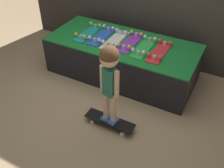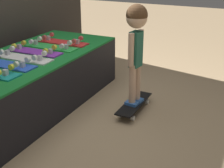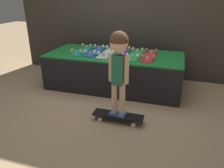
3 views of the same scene
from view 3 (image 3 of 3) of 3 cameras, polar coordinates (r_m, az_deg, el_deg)
name	(u,v)px [view 3 (image 3 of 3)]	position (r m, az deg, el deg)	size (l,w,h in m)	color
ground_plane	(102,103)	(3.26, -2.68, -5.00)	(16.00, 16.00, 0.00)	tan
back_wall	(126,3)	(4.21, 3.61, 20.30)	(4.31, 0.10, 2.68)	#332D28
display_rack	(114,71)	(3.73, 0.65, 3.53)	(2.22, 0.96, 0.58)	black
skateboard_teal_on_rack	(82,51)	(3.83, -7.82, 8.66)	(0.19, 0.64, 0.09)	teal
skateboard_blue_on_rack	(95,51)	(3.75, -4.48, 8.50)	(0.19, 0.64, 0.09)	blue
skateboard_white_on_rack	(108,53)	(3.65, -1.17, 8.19)	(0.19, 0.64, 0.09)	white
skateboard_purple_on_rack	(122,53)	(3.63, 2.56, 8.08)	(0.19, 0.64, 0.09)	purple
skateboard_green_on_rack	(135,55)	(3.54, 6.04, 7.58)	(0.19, 0.64, 0.09)	green
skateboard_red_on_rack	(150,56)	(3.50, 9.77, 7.19)	(0.19, 0.64, 0.09)	red
skateboard_on_floor	(118,116)	(2.80, 1.59, -8.33)	(0.65, 0.18, 0.09)	black
child	(119,59)	(2.50, 1.78, 6.60)	(0.25, 0.21, 1.05)	#3870C6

